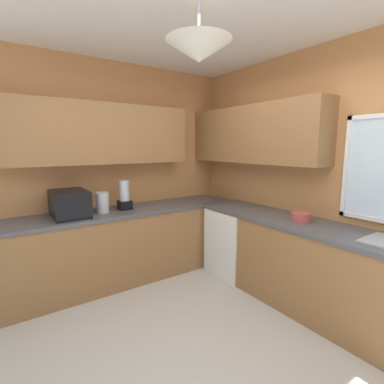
% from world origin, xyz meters
% --- Properties ---
extents(ground_plane, '(8.65, 8.65, 0.00)m').
position_xyz_m(ground_plane, '(0.00, 0.00, 0.00)').
color(ground_plane, '#B7B2A8').
extents(room_shell, '(4.05, 3.49, 2.76)m').
position_xyz_m(room_shell, '(-0.80, 0.57, 1.88)').
color(room_shell, '#C6844C').
rests_on(room_shell, ground_plane).
extents(counter_run_left, '(0.65, 3.10, 0.89)m').
position_xyz_m(counter_run_left, '(-1.66, 0.00, 0.45)').
color(counter_run_left, olive).
rests_on(counter_run_left, ground_plane).
extents(counter_run_back, '(3.14, 0.65, 0.89)m').
position_xyz_m(counter_run_back, '(0.21, 1.37, 0.45)').
color(counter_run_back, olive).
rests_on(counter_run_back, ground_plane).
extents(dishwasher, '(0.60, 0.60, 0.85)m').
position_xyz_m(dishwasher, '(-1.00, 1.34, 0.42)').
color(dishwasher, white).
rests_on(dishwasher, ground_plane).
extents(microwave, '(0.48, 0.36, 0.29)m').
position_xyz_m(microwave, '(-1.66, -0.54, 1.04)').
color(microwave, black).
rests_on(microwave, counter_run_left).
extents(kettle, '(0.15, 0.15, 0.24)m').
position_xyz_m(kettle, '(-1.64, -0.18, 1.01)').
color(kettle, '#B7B7BC').
rests_on(kettle, counter_run_left).
extents(bowl, '(0.20, 0.20, 0.09)m').
position_xyz_m(bowl, '(-0.09, 1.37, 0.94)').
color(bowl, '#B74C42').
rests_on(bowl, counter_run_back).
extents(blender_appliance, '(0.15, 0.15, 0.36)m').
position_xyz_m(blender_appliance, '(-1.66, 0.09, 1.05)').
color(blender_appliance, black).
rests_on(blender_appliance, counter_run_left).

